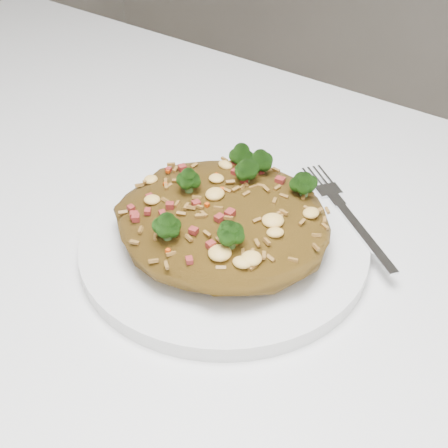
# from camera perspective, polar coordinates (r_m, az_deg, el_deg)

# --- Properties ---
(dining_table) EXTENTS (1.20, 0.80, 0.75)m
(dining_table) POSITION_cam_1_polar(r_m,az_deg,el_deg) (0.61, -9.67, -8.80)
(dining_table) COLOR white
(dining_table) RESTS_ON ground
(plate) EXTENTS (0.24, 0.24, 0.01)m
(plate) POSITION_cam_1_polar(r_m,az_deg,el_deg) (0.53, 0.00, -1.86)
(plate) COLOR white
(plate) RESTS_ON dining_table
(fried_rice) EXTENTS (0.18, 0.17, 0.06)m
(fried_rice) POSITION_cam_1_polar(r_m,az_deg,el_deg) (0.51, 0.05, 1.09)
(fried_rice) COLOR #87601C
(fried_rice) RESTS_ON plate
(fork) EXTENTS (0.14, 0.11, 0.00)m
(fork) POSITION_cam_1_polar(r_m,az_deg,el_deg) (0.56, 11.62, 0.36)
(fork) COLOR silver
(fork) RESTS_ON plate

